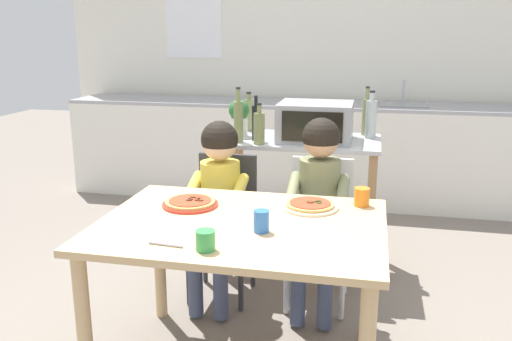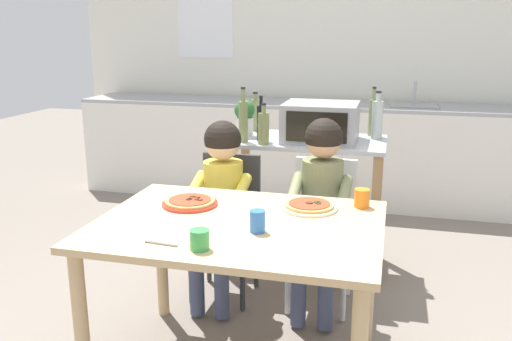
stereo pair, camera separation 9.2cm
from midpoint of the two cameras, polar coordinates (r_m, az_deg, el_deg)
name	(u,v)px [view 2 (the right image)]	position (r m, az deg, el deg)	size (l,w,h in m)	color
ground_plane	(290,263)	(3.67, 4.35, -9.72)	(12.16, 12.16, 0.00)	slate
back_wall_tiled	(330,48)	(5.21, 8.36, 12.73)	(4.96, 0.13, 2.70)	white
kitchen_counter	(322,152)	(4.92, 7.51, 2.00)	(4.46, 0.60, 1.09)	silver
kitchen_island_cart	(304,183)	(3.45, 5.91, -1.32)	(0.99, 0.56, 0.85)	#B7BABF
toaster_oven	(321,122)	(3.32, 7.68, 5.12)	(0.44, 0.39, 0.23)	#999BA0
bottle_slim_sauce	(377,119)	(3.45, 13.50, 5.34)	(0.07, 0.07, 0.30)	#ADB7B2
bottle_tall_green_wine	(264,128)	(3.20, 1.64, 4.56)	(0.07, 0.07, 0.25)	olive
bottle_squat_spirits	(261,122)	(3.31, 1.33, 5.17)	(0.05, 0.05, 0.28)	black
bottle_dark_olive_oil	(243,120)	(3.26, -0.56, 5.39)	(0.06, 0.06, 0.33)	olive
bottle_clear_vinegar	(255,114)	(3.64, 0.66, 6.01)	(0.06, 0.06, 0.26)	olive
bottle_brown_beer	(373,116)	(3.55, 13.04, 5.62)	(0.06, 0.06, 0.31)	olive
potted_herb_plant	(245,116)	(3.45, -0.45, 5.76)	(0.13, 0.13, 0.23)	beige
dining_table	(239,244)	(2.33, -0.71, -7.77)	(1.21, 0.89, 0.72)	tan
dining_chair_left	(227,215)	(3.11, -2.24, -4.72)	(0.36, 0.36, 0.81)	#333338
dining_chair_right	(322,222)	(3.03, 7.93, -5.39)	(0.36, 0.36, 0.81)	silver
child_in_yellow_shirt	(220,188)	(2.95, -2.93, -1.87)	(0.32, 0.42, 1.02)	#424C6B
child_in_olive_shirt	(321,192)	(2.86, 7.80, -2.28)	(0.32, 0.42, 1.05)	#424C6B
pizza_plate_red_rimmed	(190,202)	(2.52, -5.99, -3.38)	(0.26, 0.26, 0.03)	red
pizza_plate_cream	(309,206)	(2.47, 6.75, -3.79)	(0.26, 0.26, 0.03)	beige
drinking_cup_blue	(257,221)	(2.17, 1.38, -5.42)	(0.06, 0.06, 0.09)	blue
drinking_cup_orange	(362,198)	(2.53, 12.21, -2.89)	(0.07, 0.07, 0.09)	orange
drinking_cup_green	(200,240)	(2.01, -4.69, -7.34)	(0.07, 0.07, 0.08)	green
serving_spoon	(161,243)	(2.08, -8.80, -7.62)	(0.01, 0.01, 0.14)	#B7BABF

